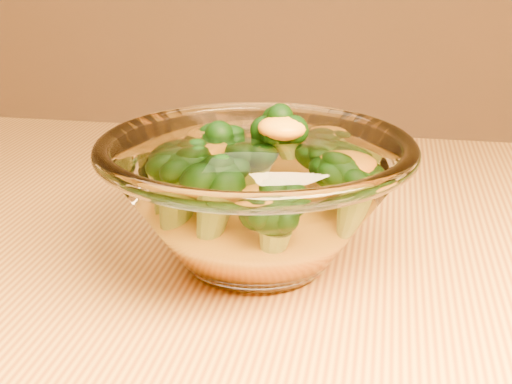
# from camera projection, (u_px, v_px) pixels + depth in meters

# --- Properties ---
(glass_bowl) EXTENTS (0.20, 0.20, 0.09)m
(glass_bowl) POSITION_uv_depth(u_px,v_px,m) (256.00, 198.00, 0.46)
(glass_bowl) COLOR white
(glass_bowl) RESTS_ON table
(cheese_sauce) EXTENTS (0.12, 0.12, 0.03)m
(cheese_sauce) POSITION_uv_depth(u_px,v_px,m) (256.00, 226.00, 0.46)
(cheese_sauce) COLOR orange
(cheese_sauce) RESTS_ON glass_bowl
(broccoli_heap) EXTENTS (0.14, 0.13, 0.07)m
(broccoli_heap) POSITION_uv_depth(u_px,v_px,m) (251.00, 176.00, 0.46)
(broccoli_heap) COLOR black
(broccoli_heap) RESTS_ON cheese_sauce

